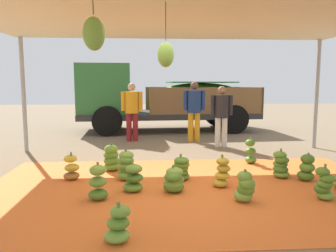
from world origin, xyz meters
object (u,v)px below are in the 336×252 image
Objects in this scene: banana_bunch_2 at (324,185)px; banana_bunch_12 at (126,166)px; banana_bunch_11 at (112,159)px; worker_2 at (194,107)px; banana_bunch_0 at (307,168)px; banana_bunch_13 at (251,152)px; banana_bunch_1 at (181,169)px; worker_0 at (221,112)px; banana_bunch_4 at (98,184)px; banana_bunch_5 at (133,179)px; banana_bunch_7 at (118,225)px; worker_1 at (132,107)px; banana_bunch_14 at (174,180)px; cargo_truck_main at (161,98)px; banana_bunch_3 at (281,165)px; banana_bunch_15 at (222,173)px; banana_bunch_10 at (245,187)px; banana_bunch_6 at (71,168)px.

banana_bunch_2 is 3.23m from banana_bunch_12.
worker_2 is (2.11, 3.23, 0.79)m from banana_bunch_11.
banana_bunch_13 reaches higher than banana_bunch_0.
worker_0 is at bearing 64.95° from banana_bunch_1.
banana_bunch_5 is (0.51, 0.36, -0.04)m from banana_bunch_4.
banana_bunch_5 is 1.67m from banana_bunch_7.
worker_1 is at bearing 92.72° from banana_bunch_5.
banana_bunch_5 is 0.65m from banana_bunch_14.
worker_0 is (2.72, 2.31, 0.72)m from banana_bunch_11.
banana_bunch_2 is at bearing -74.51° from cargo_truck_main.
banana_bunch_0 is at bearing 33.20° from banana_bunch_7.
banana_bunch_1 is 0.27× the size of worker_1.
banana_bunch_7 is (-2.76, -2.27, -0.05)m from banana_bunch_3.
banana_bunch_11 is at bearing 89.09° from banana_bunch_4.
banana_bunch_12 is (0.36, 1.02, -0.00)m from banana_bunch_4.
banana_bunch_14 is at bearing -102.06° from worker_2.
banana_bunch_13 is at bearing 7.65° from banana_bunch_11.
worker_2 reaches higher than banana_bunch_3.
banana_bunch_4 is 1.24× the size of banana_bunch_14.
banana_bunch_0 is at bearing -65.39° from banana_bunch_13.
banana_bunch_11 is at bearing 97.37° from banana_bunch_7.
banana_bunch_12 is at bearing -62.44° from banana_bunch_11.
worker_1 is (0.29, 5.08, 0.77)m from banana_bunch_4.
worker_0 is (2.39, 2.95, 0.72)m from banana_bunch_12.
banana_bunch_0 reaches higher than banana_bunch_1.
cargo_truck_main is (-0.07, 6.39, 0.99)m from banana_bunch_1.
banana_bunch_4 is 0.09× the size of cargo_truck_main.
banana_bunch_1 is 0.78m from banana_bunch_15.
banana_bunch_15 is at bearing -92.07° from worker_2.
banana_bunch_4 is at bearing -168.17° from banana_bunch_0.
cargo_truck_main reaches higher than banana_bunch_13.
banana_bunch_10 is 5.68m from worker_1.
worker_2 is at bearing 106.10° from banana_bunch_13.
banana_bunch_14 is at bearing -43.10° from banana_bunch_12.
worker_0 is (2.75, 3.97, 0.72)m from banana_bunch_4.
banana_bunch_12 is (-0.15, 0.67, 0.04)m from banana_bunch_5.
banana_bunch_13 is at bearing 70.41° from banana_bunch_10.
banana_bunch_6 is at bearing 154.86° from banana_bunch_10.
banana_bunch_5 is at bearing -69.57° from banana_bunch_11.
banana_bunch_4 is at bearing -163.21° from banana_bunch_3.
banana_bunch_5 is 1.39m from banana_bunch_11.
banana_bunch_3 reaches higher than banana_bunch_10.
worker_0 is 0.93× the size of worker_2.
banana_bunch_10 is at bearing 32.09° from banana_bunch_7.
worker_1 reaches higher than banana_bunch_14.
banana_bunch_0 is 0.30× the size of worker_0.
banana_bunch_13 is (2.93, 0.39, 0.01)m from banana_bunch_11.
banana_bunch_1 is at bearing 125.68° from banana_bunch_10.
worker_0 is (0.60, 4.19, 0.75)m from banana_bunch_10.
banana_bunch_1 is 0.88× the size of banana_bunch_3.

